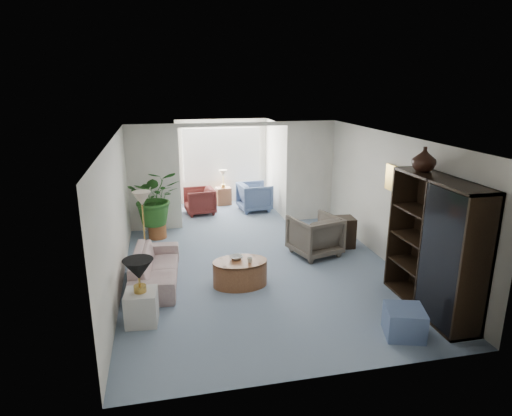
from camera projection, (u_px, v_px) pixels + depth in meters
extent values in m
plane|color=#7C91A4|center=(263.00, 274.00, 8.10)|extent=(6.00, 6.00, 0.00)
plane|color=#7C91A4|center=(228.00, 212.00, 11.94)|extent=(2.60, 2.60, 0.00)
cube|color=white|center=(154.00, 179.00, 10.17)|extent=(1.20, 0.12, 2.50)
cube|color=white|center=(310.00, 172.00, 10.95)|extent=(1.20, 0.12, 2.50)
cube|color=white|center=(234.00, 124.00, 10.23)|extent=(2.60, 0.12, 0.10)
cube|color=white|center=(222.00, 154.00, 12.57)|extent=(2.20, 0.02, 1.50)
cube|color=white|center=(222.00, 155.00, 12.54)|extent=(2.20, 0.02, 1.50)
cube|color=#B0A78C|center=(395.00, 179.00, 8.04)|extent=(0.04, 0.50, 0.40)
imported|color=#C0B0A2|center=(156.00, 267.00, 7.71)|extent=(0.89, 1.97, 0.56)
cube|color=beige|center=(142.00, 307.00, 6.41)|extent=(0.49, 0.49, 0.50)
cone|color=black|center=(139.00, 269.00, 6.24)|extent=(0.44, 0.44, 0.30)
cone|color=beige|center=(142.00, 199.00, 8.43)|extent=(0.36, 0.36, 0.28)
cylinder|color=brown|center=(240.00, 273.00, 7.61)|extent=(1.19, 1.19, 0.45)
imported|color=beige|center=(236.00, 257.00, 7.62)|extent=(0.29, 0.29, 0.06)
imported|color=beige|center=(250.00, 260.00, 7.47)|extent=(0.12, 0.12, 0.09)
imported|color=#5C5349|center=(315.00, 235.00, 8.92)|extent=(1.10, 1.12, 0.82)
cube|color=black|center=(341.00, 232.00, 9.37)|extent=(0.57, 0.47, 0.65)
cube|color=black|center=(434.00, 246.00, 6.60)|extent=(0.50, 1.88, 2.08)
imported|color=black|center=(424.00, 159.00, 6.73)|extent=(0.36, 0.36, 0.38)
cube|color=slate|center=(404.00, 322.00, 6.10)|extent=(0.64, 0.64, 0.41)
cylinder|color=#96542B|center=(157.00, 231.00, 9.94)|extent=(0.40, 0.40, 0.32)
imported|color=#25591E|center=(155.00, 197.00, 9.72)|extent=(1.13, 0.98, 1.25)
imported|color=slate|center=(255.00, 197.00, 11.99)|extent=(0.92, 0.90, 0.77)
imported|color=maroon|center=(200.00, 201.00, 11.69)|extent=(0.84, 0.82, 0.70)
cube|color=brown|center=(223.00, 196.00, 12.58)|extent=(0.44, 0.36, 0.50)
cube|color=black|center=(447.00, 284.00, 6.28)|extent=(0.30, 0.26, 0.16)
cube|color=#464440|center=(439.00, 247.00, 6.41)|extent=(0.30, 0.26, 0.16)
cube|color=#28251F|center=(454.00, 223.00, 6.06)|extent=(0.30, 0.26, 0.16)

